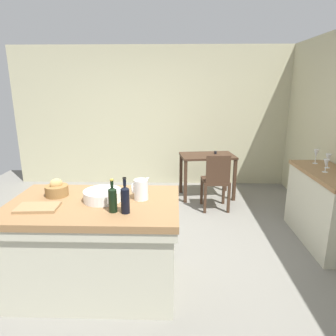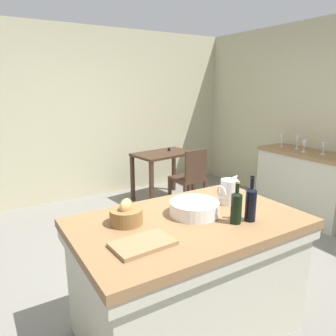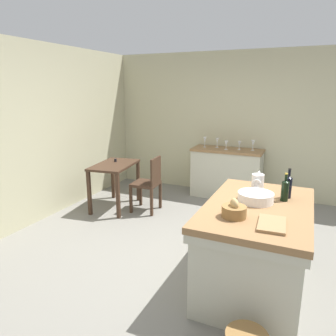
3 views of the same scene
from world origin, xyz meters
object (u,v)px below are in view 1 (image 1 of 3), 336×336
Objects in this scene: writing_desk at (207,162)px; wine_bottle_amber at (113,199)px; bread_basket at (57,190)px; wine_glass_right at (328,158)px; wooden_chair at (216,180)px; wine_glass_far_right at (316,154)px; cutting_board at (38,208)px; pitcher at (141,189)px; side_cabinet at (325,208)px; wine_glass_middle at (326,163)px; island_table at (96,242)px; wash_bowl at (103,195)px; wine_bottle_dark at (125,199)px.

wine_bottle_amber is (-1.06, -2.70, 0.36)m from writing_desk.
wine_glass_right reaches higher than bread_basket.
wooden_chair is 4.77× the size of wine_glass_far_right.
bread_basket is 3.19m from wine_glass_far_right.
pitcher is at bearing 16.29° from cutting_board.
wine_bottle_amber reaches higher than wine_glass_right.
wine_glass_middle reaches higher than side_cabinet.
wash_bowl is at bearing 29.96° from island_table.
bread_basket is (-2.95, -0.78, 0.48)m from side_cabinet.
cutting_board is at bearing -159.80° from side_cabinet.
wine_bottle_amber is 1.60× the size of wine_glass_right.
writing_desk is at bearing 128.46° from wine_glass_middle.
wash_bowl is 2.20× the size of wine_glass_middle.
wine_glass_far_right is at bearing 88.74° from side_cabinet.
writing_desk is at bearing 57.21° from cutting_board.
cutting_board is at bearing 175.28° from wine_bottle_dark.
writing_desk is 1.08× the size of wooden_chair.
island_table is 1.71× the size of wooden_chair.
wash_bowl is 0.38m from wine_bottle_dark.
wine_glass_far_right is at bearing 22.25° from bread_basket.
wine_glass_far_right is (2.57, 1.36, 0.56)m from island_table.
pitcher is at bearing -4.96° from bread_basket.
wine_bottle_amber is at bearing -118.38° from wooden_chair.
cutting_board is (-0.51, -0.21, -0.04)m from wash_bowl.
wooden_chair is 2.76m from cutting_board.
writing_desk is 2.82× the size of cutting_board.
island_table is 2.96m from wine_glass_far_right.
wine_glass_far_right is at bearing 35.42° from wine_bottle_dark.
bread_basket reaches higher than cutting_board.
wine_bottle_amber reaches higher than bread_basket.
side_cabinet is 1.31× the size of writing_desk.
writing_desk is 2.90m from wine_bottle_dark.
cutting_board is at bearing -158.71° from island_table.
wine_bottle_dark reaches higher than bread_basket.
side_cabinet is at bearing 21.71° from pitcher.
writing_desk is at bearing 70.40° from pitcher.
bread_basket is 0.33m from cutting_board.
wooden_chair is at bearing 141.27° from side_cabinet.
pitcher is at bearing 73.62° from wine_bottle_dark.
wooden_chair is at bearing 140.34° from wine_glass_middle.
pitcher is at bearing 6.15° from wash_bowl.
wine_glass_far_right is (1.29, -1.13, 0.40)m from writing_desk.
side_cabinet is 5.95× the size of bread_basket.
writing_desk is at bearing 62.80° from island_table.
wooden_chair is 5.75× the size of wine_glass_middle.
pitcher is 0.81× the size of wine_bottle_amber.
wine_bottle_amber reaches higher than wine_glass_far_right.
wine_glass_far_right reaches higher than island_table.
wine_bottle_amber is at bearing -60.08° from wash_bowl.
wine_glass_far_right is at bearing 102.88° from wine_glass_right.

